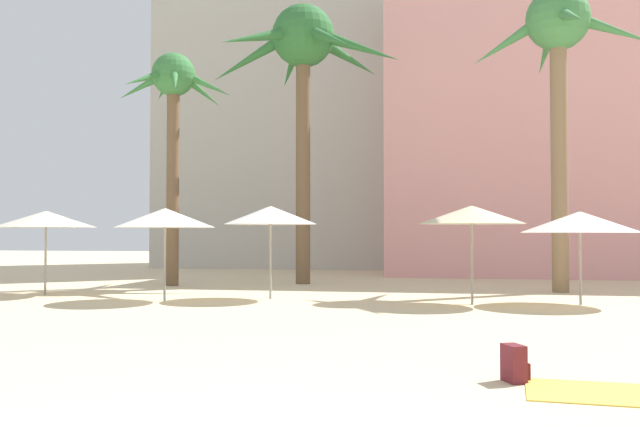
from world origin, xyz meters
TOP-DOWN VIEW (x-y plane):
  - hotel_pink at (9.43, 26.87)m, footprint 20.55×9.27m
  - palm_tree_far_left at (-3.20, 18.33)m, footprint 6.59×6.05m
  - palm_tree_left at (-7.23, 16.75)m, footprint 3.86×3.47m
  - palm_tree_center at (4.76, 16.39)m, footprint 5.16×5.24m
  - cafe_umbrella_0 at (-2.93, 12.89)m, footprint 2.41×2.41m
  - cafe_umbrella_1 at (4.63, 12.74)m, footprint 2.75×2.75m
  - cafe_umbrella_2 at (-9.27, 12.84)m, footprint 2.71×2.71m
  - cafe_umbrella_4 at (2.12, 12.42)m, footprint 2.53×2.53m
  - cafe_umbrella_5 at (-5.41, 11.93)m, footprint 2.50×2.50m
  - beach_towel at (3.31, 3.30)m, footprint 2.02×1.26m
  - backpack at (2.27, 3.73)m, footprint 0.32×0.35m

SIDE VIEW (x-z plane):
  - beach_towel at x=3.31m, z-range 0.00..0.01m
  - backpack at x=2.27m, z-range -0.01..0.41m
  - cafe_umbrella_1 at x=4.63m, z-range 0.85..3.06m
  - cafe_umbrella_5 at x=-5.41m, z-range 0.92..3.24m
  - cafe_umbrella_2 at x=-9.27m, z-range 0.92..3.24m
  - cafe_umbrella_4 at x=2.12m, z-range 0.95..3.31m
  - cafe_umbrella_0 at x=-2.93m, z-range 0.96..3.36m
  - palm_tree_left at x=-7.23m, z-range 2.22..9.82m
  - hotel_pink at x=9.43m, z-range 0.00..12.41m
  - palm_tree_center at x=4.76m, z-range 2.69..11.53m
  - palm_tree_far_left at x=-3.20m, z-range 3.00..12.49m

